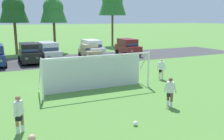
# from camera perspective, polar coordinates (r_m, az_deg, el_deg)

# --- Properties ---
(ground_plane) EXTENTS (400.00, 400.00, 0.00)m
(ground_plane) POSITION_cam_1_polar(r_m,az_deg,el_deg) (18.72, -7.45, -3.10)
(ground_plane) COLOR #518438
(parking_lot_strip) EXTENTS (52.00, 8.40, 0.01)m
(parking_lot_strip) POSITION_cam_1_polar(r_m,az_deg,el_deg) (29.24, -14.14, 2.03)
(parking_lot_strip) COLOR #3D3D3F
(parking_lot_strip) RESTS_ON ground
(soccer_ball) EXTENTS (0.22, 0.22, 0.22)m
(soccer_ball) POSITION_cam_1_polar(r_m,az_deg,el_deg) (11.52, 5.43, -12.15)
(soccer_ball) COLOR white
(soccer_ball) RESTS_ON ground
(soccer_goal) EXTENTS (7.45, 2.06, 2.57)m
(soccer_goal) POSITION_cam_1_polar(r_m,az_deg,el_deg) (16.68, -3.74, -0.29)
(soccer_goal) COLOR white
(soccer_goal) RESTS_ON ground
(player_midfield_center) EXTENTS (0.51, 0.64, 1.64)m
(player_midfield_center) POSITION_cam_1_polar(r_m,az_deg,el_deg) (11.27, -20.62, -9.52)
(player_midfield_center) COLOR #936B4C
(player_midfield_center) RESTS_ON ground
(player_defender_far) EXTENTS (0.54, 0.62, 1.64)m
(player_defender_far) POSITION_cam_1_polar(r_m,az_deg,el_deg) (13.95, 13.24, -4.99)
(player_defender_far) COLOR brown
(player_defender_far) RESTS_ON ground
(player_winger_right) EXTENTS (0.64, 0.51, 1.64)m
(player_winger_right) POSITION_cam_1_polar(r_m,az_deg,el_deg) (20.08, 11.27, 0.20)
(player_winger_right) COLOR beige
(player_winger_right) RESTS_ON ground
(parked_car_slot_center_left) EXTENTS (2.16, 4.61, 2.16)m
(parked_car_slot_center_left) POSITION_cam_1_polar(r_m,az_deg,el_deg) (28.33, -18.56, 3.74)
(parked_car_slot_center_left) COLOR black
(parked_car_slot_center_left) RESTS_ON ground
(parked_car_slot_center) EXTENTS (2.34, 4.70, 2.16)m
(parked_car_slot_center) POSITION_cam_1_polar(r_m,az_deg,el_deg) (29.05, -14.51, 4.16)
(parked_car_slot_center) COLOR #B2B2BC
(parked_car_slot_center) RESTS_ON ground
(parked_car_slot_center_right) EXTENTS (2.22, 4.29, 1.72)m
(parked_car_slot_center_right) POSITION_cam_1_polar(r_m,az_deg,el_deg) (30.46, -5.20, 4.37)
(parked_car_slot_center_right) COLOR tan
(parked_car_slot_center_right) RESTS_ON ground
(parked_car_slot_right) EXTENTS (2.16, 4.61, 2.16)m
(parked_car_slot_right) POSITION_cam_1_polar(r_m,az_deg,el_deg) (31.39, -4.69, 5.04)
(parked_car_slot_right) COLOR silver
(parked_car_slot_right) RESTS_ON ground
(parked_car_slot_far_right) EXTENTS (2.34, 4.70, 2.16)m
(parked_car_slot_far_right) POSITION_cam_1_polar(r_m,az_deg,el_deg) (32.87, 3.64, 5.36)
(parked_car_slot_far_right) COLOR maroon
(parked_car_slot_far_right) RESTS_ON ground
(tree_mid_left) EXTENTS (3.80, 3.80, 10.14)m
(tree_mid_left) POSITION_cam_1_polar(r_m,az_deg,el_deg) (36.16, -21.88, 14.43)
(tree_mid_left) COLOR brown
(tree_mid_left) RESTS_ON ground
(tree_center_back) EXTENTS (3.79, 3.79, 10.10)m
(tree_center_back) POSITION_cam_1_polar(r_m,az_deg,el_deg) (36.79, -13.45, 14.84)
(tree_center_back) COLOR brown
(tree_center_back) RESTS_ON ground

